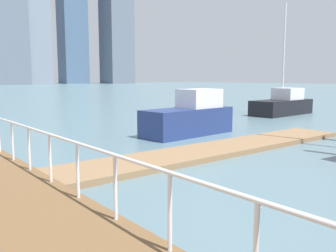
# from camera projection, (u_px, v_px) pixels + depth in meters

# --- Properties ---
(ground_plane) EXTENTS (300.00, 300.00, 0.00)m
(ground_plane) POSITION_uv_depth(u_px,v_px,m) (22.00, 128.00, 19.37)
(ground_plane) COLOR slate
(floating_dock) EXTENTS (13.66, 2.00, 0.18)m
(floating_dock) POSITION_uv_depth(u_px,v_px,m) (215.00, 150.00, 12.98)
(floating_dock) COLOR #93704C
(floating_dock) RESTS_ON ground_plane
(boardwalk_railing) EXTENTS (0.06, 28.71, 1.08)m
(boardwalk_railing) POSITION_uv_depth(u_px,v_px,m) (20.00, 134.00, 9.39)
(boardwalk_railing) COLOR white
(boardwalk_railing) RESTS_ON boardwalk
(moored_boat_0) EXTENTS (5.56, 2.27, 7.82)m
(moored_boat_0) POSITION_uv_depth(u_px,v_px,m) (283.00, 104.00, 26.21)
(moored_boat_0) COLOR black
(moored_boat_0) RESTS_ON ground_plane
(moored_boat_3) EXTENTS (4.80, 2.05, 2.12)m
(moored_boat_3) POSITION_uv_depth(u_px,v_px,m) (190.00, 117.00, 16.95)
(moored_boat_3) COLOR navy
(moored_boat_3) RESTS_ON ground_plane
(skyline_tower_4) EXTENTS (13.39, 11.85, 50.63)m
(skyline_tower_4) POSITION_uv_depth(u_px,v_px,m) (6.00, 15.00, 132.94)
(skyline_tower_4) COLOR slate
(skyline_tower_4) RESTS_ON ground_plane
(skyline_tower_6) EXTENTS (11.73, 13.01, 57.29)m
(skyline_tower_6) POSITION_uv_depth(u_px,v_px,m) (72.00, 19.00, 163.11)
(skyline_tower_6) COLOR slate
(skyline_tower_6) RESTS_ON ground_plane
(skyline_tower_7) EXTENTS (12.04, 11.91, 62.93)m
(skyline_tower_7) POSITION_uv_depth(u_px,v_px,m) (116.00, 14.00, 165.77)
(skyline_tower_7) COLOR slate
(skyline_tower_7) RESTS_ON ground_plane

